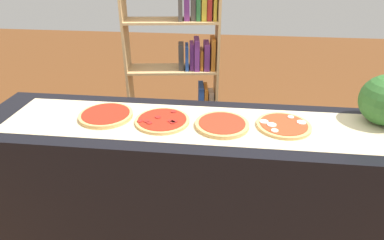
{
  "coord_description": "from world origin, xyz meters",
  "views": [
    {
      "loc": [
        0.17,
        -1.52,
        1.76
      ],
      "look_at": [
        0.0,
        0.0,
        0.95
      ],
      "focal_mm": 30.79,
      "sensor_mm": 36.0,
      "label": 1
    }
  ],
  "objects_px": {
    "pizza_plain_0": "(106,115)",
    "bookshelf": "(185,68)",
    "pizza_pepperoni_1": "(162,120)",
    "pizza_mozzarella_3": "(283,125)",
    "pizza_plain_2": "(222,124)"
  },
  "relations": [
    {
      "from": "pizza_plain_2",
      "to": "pizza_mozzarella_3",
      "type": "bearing_deg",
      "value": 5.46
    },
    {
      "from": "bookshelf",
      "to": "pizza_mozzarella_3",
      "type": "bearing_deg",
      "value": -60.13
    },
    {
      "from": "bookshelf",
      "to": "pizza_plain_0",
      "type": "bearing_deg",
      "value": -103.72
    },
    {
      "from": "pizza_pepperoni_1",
      "to": "pizza_mozzarella_3",
      "type": "xyz_separation_m",
      "value": [
        0.63,
        0.02,
        0.0
      ]
    },
    {
      "from": "pizza_plain_0",
      "to": "pizza_pepperoni_1",
      "type": "distance_m",
      "value": 0.32
    },
    {
      "from": "pizza_pepperoni_1",
      "to": "pizza_plain_2",
      "type": "distance_m",
      "value": 0.32
    },
    {
      "from": "pizza_mozzarella_3",
      "to": "pizza_pepperoni_1",
      "type": "bearing_deg",
      "value": -178.33
    },
    {
      "from": "pizza_plain_0",
      "to": "bookshelf",
      "type": "height_order",
      "value": "bookshelf"
    },
    {
      "from": "pizza_mozzarella_3",
      "to": "bookshelf",
      "type": "distance_m",
      "value": 1.34
    },
    {
      "from": "pizza_plain_0",
      "to": "bookshelf",
      "type": "distance_m",
      "value": 1.2
    },
    {
      "from": "pizza_pepperoni_1",
      "to": "pizza_plain_0",
      "type": "bearing_deg",
      "value": 176.06
    },
    {
      "from": "pizza_pepperoni_1",
      "to": "bookshelf",
      "type": "relative_size",
      "value": 0.18
    },
    {
      "from": "pizza_plain_0",
      "to": "pizza_pepperoni_1",
      "type": "bearing_deg",
      "value": -3.94
    },
    {
      "from": "pizza_pepperoni_1",
      "to": "bookshelf",
      "type": "distance_m",
      "value": 1.19
    },
    {
      "from": "pizza_plain_2",
      "to": "pizza_pepperoni_1",
      "type": "bearing_deg",
      "value": 177.87
    }
  ]
}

